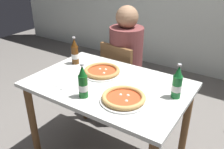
# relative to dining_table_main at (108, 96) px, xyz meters

# --- Properties ---
(dining_table_main) EXTENTS (1.20, 0.80, 0.75)m
(dining_table_main) POSITION_rel_dining_table_main_xyz_m (0.00, 0.00, 0.00)
(dining_table_main) COLOR silver
(dining_table_main) RESTS_ON ground_plane
(chair_behind_table) EXTENTS (0.45, 0.45, 0.85)m
(chair_behind_table) POSITION_rel_dining_table_main_xyz_m (-0.24, 0.61, -0.15)
(chair_behind_table) COLOR brown
(chair_behind_table) RESTS_ON ground_plane
(diner_seated) EXTENTS (0.34, 0.34, 1.21)m
(diner_seated) POSITION_rel_dining_table_main_xyz_m (-0.23, 0.66, -0.05)
(diner_seated) COLOR #2D3342
(diner_seated) RESTS_ON ground_plane
(pizza_margherita_near) EXTENTS (0.32, 0.32, 0.04)m
(pizza_margherita_near) POSITION_rel_dining_table_main_xyz_m (0.23, -0.15, 0.13)
(pizza_margherita_near) COLOR white
(pizza_margherita_near) RESTS_ON dining_table_main
(pizza_marinara_far) EXTENTS (0.32, 0.32, 0.04)m
(pizza_marinara_far) POSITION_rel_dining_table_main_xyz_m (-0.13, 0.10, 0.13)
(pizza_marinara_far) COLOR white
(pizza_marinara_far) RESTS_ON dining_table_main
(beer_bottle_left) EXTENTS (0.07, 0.07, 0.25)m
(beer_bottle_left) POSITION_rel_dining_table_main_xyz_m (-0.03, -0.26, 0.22)
(beer_bottle_left) COLOR #14591E
(beer_bottle_left) RESTS_ON dining_table_main
(beer_bottle_center) EXTENTS (0.07, 0.07, 0.25)m
(beer_bottle_center) POSITION_rel_dining_table_main_xyz_m (-0.46, 0.14, 0.22)
(beer_bottle_center) COLOR #512D0F
(beer_bottle_center) RESTS_ON dining_table_main
(beer_bottle_right) EXTENTS (0.07, 0.07, 0.25)m
(beer_bottle_right) POSITION_rel_dining_table_main_xyz_m (0.50, 0.08, 0.22)
(beer_bottle_right) COLOR #196B2D
(beer_bottle_right) RESTS_ON dining_table_main
(napkin_with_cutlery) EXTENTS (0.21, 0.21, 0.01)m
(napkin_with_cutlery) POSITION_rel_dining_table_main_xyz_m (-0.24, -0.18, 0.12)
(napkin_with_cutlery) COLOR white
(napkin_with_cutlery) RESTS_ON dining_table_main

